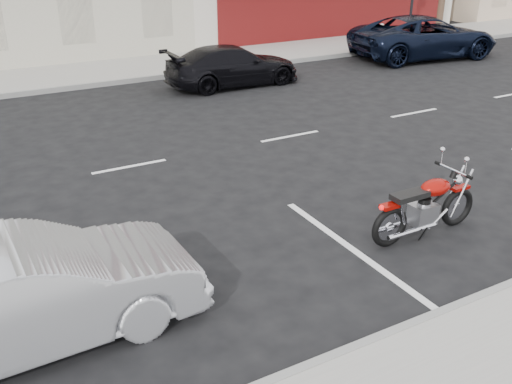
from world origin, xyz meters
The scene contains 6 objects.
ground centered at (0.00, 0.00, 0.00)m, with size 120.00×120.00×0.00m, color black.
fire_hydrant centered at (12.00, 8.50, 0.53)m, with size 0.20×0.20×0.72m.
motorcycle centered at (2.04, -5.21, 0.49)m, with size 2.14×0.71×1.07m.
sedan_silver centered at (-4.76, -4.91, 0.69)m, with size 1.47×4.21×1.39m, color #B3B5BB.
suv_far centered at (11.46, 5.40, 0.80)m, with size 2.66×5.76×1.60m, color black.
car_far centered at (3.05, 5.12, 0.63)m, with size 1.77×4.35×1.26m, color black.
Camera 1 is at (-5.07, -11.05, 4.55)m, focal length 40.00 mm.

